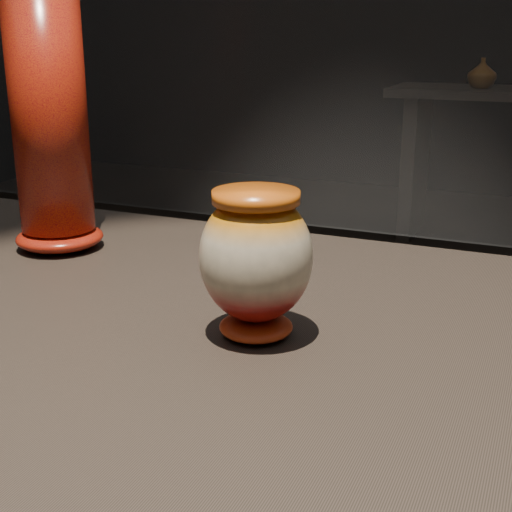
# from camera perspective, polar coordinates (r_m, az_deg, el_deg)

# --- Properties ---
(main_vase) EXTENTS (0.13, 0.13, 0.16)m
(main_vase) POSITION_cam_1_polar(r_m,az_deg,el_deg) (0.75, 0.00, -0.21)
(main_vase) COLOR maroon
(main_vase) RESTS_ON display_plinth
(tall_vase) EXTENTS (0.15, 0.15, 0.41)m
(tall_vase) POSITION_cam_1_polar(r_m,az_deg,el_deg) (1.09, -16.20, 10.73)
(tall_vase) COLOR #A82C0B
(tall_vase) RESTS_ON display_plinth
(back_vase_left) EXTENTS (0.22, 0.22, 0.17)m
(back_vase_left) POSITION_cam_1_polar(r_m,az_deg,el_deg) (4.35, 17.65, 13.77)
(back_vase_left) COLOR #8A5714
(back_vase_left) RESTS_ON back_shelf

